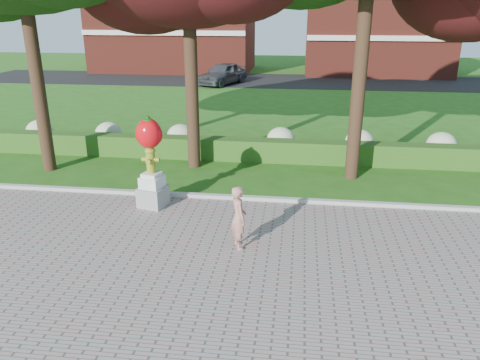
# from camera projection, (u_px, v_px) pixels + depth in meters

# --- Properties ---
(ground) EXTENTS (100.00, 100.00, 0.00)m
(ground) POSITION_uv_depth(u_px,v_px,m) (222.00, 249.00, 11.07)
(ground) COLOR #245615
(ground) RESTS_ON ground
(curb) EXTENTS (40.00, 0.18, 0.15)m
(curb) POSITION_uv_depth(u_px,v_px,m) (238.00, 198.00, 13.84)
(curb) COLOR #ADADA5
(curb) RESTS_ON ground
(lawn_hedge) EXTENTS (24.00, 0.70, 0.80)m
(lawn_hedge) POSITION_uv_depth(u_px,v_px,m) (252.00, 150.00, 17.45)
(lawn_hedge) COLOR #264F16
(lawn_hedge) RESTS_ON ground
(hydrangea_row) EXTENTS (20.10, 1.10, 0.99)m
(hydrangea_row) POSITION_uv_depth(u_px,v_px,m) (270.00, 139.00, 18.26)
(hydrangea_row) COLOR #BDC798
(hydrangea_row) RESTS_ON ground
(street) EXTENTS (50.00, 8.00, 0.02)m
(street) POSITION_uv_depth(u_px,v_px,m) (280.00, 81.00, 37.15)
(street) COLOR black
(street) RESTS_ON ground
(building_left) EXTENTS (14.00, 8.00, 7.00)m
(building_left) POSITION_uv_depth(u_px,v_px,m) (175.00, 31.00, 42.75)
(building_left) COLOR maroon
(building_left) RESTS_ON ground
(building_right) EXTENTS (12.00, 8.00, 6.40)m
(building_right) POSITION_uv_depth(u_px,v_px,m) (376.00, 36.00, 40.68)
(building_right) COLOR maroon
(building_right) RESTS_ON ground
(hydrant_sculpture) EXTENTS (0.85, 0.85, 2.60)m
(hydrant_sculpture) POSITION_uv_depth(u_px,v_px,m) (151.00, 160.00, 12.93)
(hydrant_sculpture) COLOR gray
(hydrant_sculpture) RESTS_ON walkway
(woman) EXTENTS (0.57, 0.66, 1.53)m
(woman) POSITION_uv_depth(u_px,v_px,m) (239.00, 218.00, 10.80)
(woman) COLOR tan
(woman) RESTS_ON walkway
(parked_car) EXTENTS (3.65, 5.07, 1.60)m
(parked_car) POSITION_uv_depth(u_px,v_px,m) (223.00, 73.00, 35.03)
(parked_car) COLOR #3C3F43
(parked_car) RESTS_ON street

